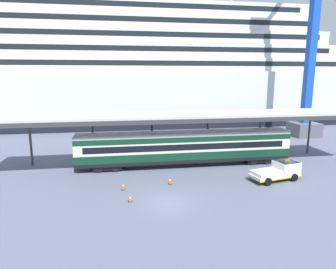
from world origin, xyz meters
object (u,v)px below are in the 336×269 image
(train_carriage, at_px, (185,147))
(traffic_cone_near, at_px, (130,198))
(traffic_cone_mid, at_px, (170,180))
(dockside_crane, at_px, (315,29))
(service_truck, at_px, (279,170))
(traffic_cone_far, at_px, (123,186))
(cruise_ship, at_px, (85,71))

(train_carriage, bearing_deg, traffic_cone_near, -126.12)
(train_carriage, height_order, traffic_cone_mid, train_carriage)
(traffic_cone_near, height_order, dockside_crane, dockside_crane)
(service_truck, distance_m, traffic_cone_far, 16.05)
(train_carriage, xyz_separation_m, service_truck, (8.61, -6.29, -1.33))
(cruise_ship, height_order, traffic_cone_mid, cruise_ship)
(service_truck, xyz_separation_m, traffic_cone_near, (-15.46, -3.10, -0.69))
(traffic_cone_far, height_order, dockside_crane, dockside_crane)
(cruise_ship, bearing_deg, traffic_cone_mid, -74.17)
(service_truck, height_order, traffic_cone_mid, service_truck)
(cruise_ship, relative_size, traffic_cone_far, 160.87)
(traffic_cone_near, bearing_deg, traffic_cone_far, 101.54)
(cruise_ship, relative_size, dockside_crane, 2.20)
(train_carriage, distance_m, traffic_cone_far, 10.12)
(traffic_cone_mid, height_order, dockside_crane, dockside_crane)
(traffic_cone_far, bearing_deg, traffic_cone_near, -78.46)
(service_truck, bearing_deg, traffic_cone_mid, 177.49)
(service_truck, height_order, dockside_crane, dockside_crane)
(traffic_cone_far, bearing_deg, dockside_crane, 32.21)
(service_truck, distance_m, traffic_cone_mid, 11.42)
(traffic_cone_mid, distance_m, traffic_cone_far, 4.71)
(cruise_ship, distance_m, service_truck, 51.32)
(service_truck, height_order, traffic_cone_far, service_truck)
(cruise_ship, xyz_separation_m, service_truck, (23.79, -44.24, -10.48))
(traffic_cone_mid, xyz_separation_m, dockside_crane, (27.85, 19.66, 17.87))
(cruise_ship, relative_size, train_carriage, 4.84)
(dockside_crane, bearing_deg, traffic_cone_far, -147.79)
(traffic_cone_near, xyz_separation_m, traffic_cone_mid, (4.07, 3.60, 0.06))
(traffic_cone_near, xyz_separation_m, traffic_cone_far, (-0.57, 2.79, 0.07))
(service_truck, distance_m, dockside_crane, 31.22)
(cruise_ship, relative_size, service_truck, 22.23)
(cruise_ship, bearing_deg, dockside_crane, -30.90)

